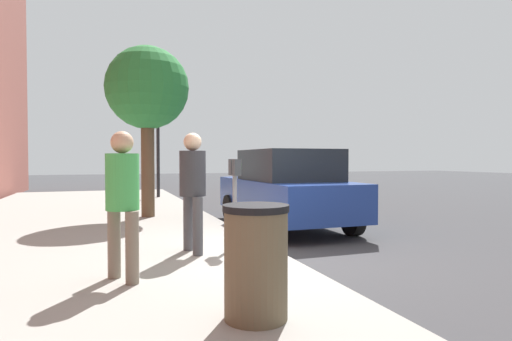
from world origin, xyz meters
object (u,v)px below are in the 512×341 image
object	(u,v)px
pedestrian_at_meter	(193,182)
trash_bin	(256,262)
traffic_signal	(161,132)
pedestrian_bystander	(122,193)
street_tree	(147,90)
parking_meter	(235,184)
parked_sedan_near	(286,188)

from	to	relation	value
pedestrian_at_meter	trash_bin	size ratio (longest dim) A/B	1.78
traffic_signal	pedestrian_bystander	bearing A→B (deg)	170.89
street_tree	trash_bin	xyz separation A→B (m)	(-7.18, -0.27, -2.58)
pedestrian_at_meter	street_tree	bearing A→B (deg)	83.03
parking_meter	traffic_signal	size ratio (longest dim) A/B	0.39
pedestrian_at_meter	traffic_signal	world-z (taller)	traffic_signal
parking_meter	pedestrian_at_meter	bearing A→B (deg)	105.44
pedestrian_bystander	street_tree	world-z (taller)	street_tree
parking_meter	street_tree	world-z (taller)	street_tree
parked_sedan_near	trash_bin	world-z (taller)	parked_sedan_near
street_tree	trash_bin	bearing A→B (deg)	-177.85
pedestrian_bystander	parked_sedan_near	size ratio (longest dim) A/B	0.39
parking_meter	pedestrian_bystander	size ratio (longest dim) A/B	0.81
parking_meter	parked_sedan_near	size ratio (longest dim) A/B	0.32
street_tree	traffic_signal	size ratio (longest dim) A/B	1.15
parking_meter	street_tree	distance (m)	4.75
street_tree	parked_sedan_near	bearing A→B (deg)	-122.85
pedestrian_bystander	trash_bin	size ratio (longest dim) A/B	1.71
pedestrian_at_meter	pedestrian_bystander	bearing A→B (deg)	-141.61
parking_meter	pedestrian_bystander	bearing A→B (deg)	128.27
parking_meter	street_tree	xyz separation A→B (m)	(4.16, 0.98, 2.07)
traffic_signal	street_tree	bearing A→B (deg)	169.87
pedestrian_bystander	parked_sedan_near	bearing A→B (deg)	15.59
pedestrian_bystander	street_tree	distance (m)	5.98
pedestrian_bystander	pedestrian_at_meter	bearing A→B (deg)	19.02
parking_meter	parked_sedan_near	bearing A→B (deg)	-39.39
parked_sedan_near	traffic_signal	world-z (taller)	traffic_signal
parking_meter	street_tree	size ratio (longest dim) A/B	0.34
pedestrian_at_meter	parked_sedan_near	distance (m)	3.64
parked_sedan_near	traffic_signal	distance (m)	7.71
pedestrian_at_meter	pedestrian_bystander	world-z (taller)	pedestrian_at_meter
parked_sedan_near	street_tree	xyz separation A→B (m)	(1.85, 2.87, 2.34)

